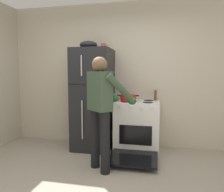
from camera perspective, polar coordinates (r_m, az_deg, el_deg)
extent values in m
cube|color=beige|center=(4.22, 1.87, 5.58)|extent=(6.00, 0.10, 2.70)
cube|color=black|center=(3.97, -4.96, -0.87)|extent=(0.68, 0.68, 1.81)
cube|color=black|center=(3.62, -6.61, 3.08)|extent=(0.67, 0.01, 0.01)
cylinder|color=#B7B7BC|center=(3.71, -7.86, -6.21)|extent=(0.02, 0.02, 0.66)
cylinder|color=#B7B7BC|center=(3.63, -8.06, 7.93)|extent=(0.02, 0.02, 0.34)
cube|color=red|center=(3.70, -4.44, -9.18)|extent=(0.04, 0.01, 0.06)
cube|color=green|center=(3.61, -5.77, 0.42)|extent=(0.04, 0.01, 0.06)
cube|color=white|center=(3.89, 6.70, -7.92)|extent=(0.76, 0.64, 0.89)
cube|color=black|center=(3.60, 6.17, -10.22)|extent=(0.53, 0.01, 0.32)
cylinder|color=black|center=(3.69, 3.74, -1.55)|extent=(0.17, 0.17, 0.01)
cylinder|color=black|center=(3.66, 9.40, -1.69)|extent=(0.17, 0.17, 0.01)
cylinder|color=black|center=(3.97, 4.36, -1.04)|extent=(0.17, 0.17, 0.01)
cylinder|color=black|center=(3.94, 9.62, -1.16)|extent=(0.17, 0.17, 0.01)
cylinder|color=silver|center=(3.53, 2.02, -2.92)|extent=(0.04, 0.03, 0.04)
cylinder|color=silver|center=(3.50, 4.76, -3.00)|extent=(0.04, 0.03, 0.04)
cylinder|color=silver|center=(3.48, 7.70, -3.08)|extent=(0.04, 0.03, 0.04)
cylinder|color=silver|center=(3.47, 10.50, -3.15)|extent=(0.04, 0.03, 0.04)
cube|color=black|center=(3.42, 5.59, -15.98)|extent=(0.72, 0.57, 0.06)
cylinder|color=black|center=(3.23, -4.47, -11.06)|extent=(0.13, 0.13, 0.86)
cylinder|color=black|center=(3.02, -1.80, -12.24)|extent=(0.13, 0.13, 0.86)
cube|color=#384C38|center=(2.99, -3.25, 1.28)|extent=(0.40, 0.39, 0.54)
sphere|color=brown|center=(2.98, -3.30, 8.29)|extent=(0.21, 0.21, 0.21)
sphere|color=#3D3D3D|center=(2.98, -3.29, 7.58)|extent=(0.15, 0.15, 0.15)
cylinder|color=#384C38|center=(3.27, -2.08, 2.29)|extent=(0.39, 0.42, 0.44)
cylinder|color=#384C38|center=(2.95, 2.31, 1.92)|extent=(0.39, 0.42, 0.44)
ellipsoid|color=#1E5123|center=(3.41, 0.86, -0.68)|extent=(0.12, 0.18, 0.10)
ellipsoid|color=#1E5123|center=(3.10, 5.34, -1.35)|extent=(0.12, 0.18, 0.10)
cylinder|color=red|center=(3.77, 4.29, -0.48)|extent=(0.27, 0.27, 0.11)
cube|color=black|center=(3.80, 1.88, 0.18)|extent=(0.05, 0.03, 0.02)
cube|color=black|center=(3.75, 6.75, 0.08)|extent=(0.05, 0.03, 0.02)
cylinder|color=#B24C1E|center=(3.97, -2.31, 12.93)|extent=(0.08, 0.08, 0.10)
torus|color=#B24C1E|center=(3.96, -1.68, 13.02)|extent=(0.06, 0.01, 0.06)
cylinder|color=brown|center=(3.98, 11.37, 0.21)|extent=(0.05, 0.05, 0.18)
ellipsoid|color=black|center=(4.00, -6.20, 13.20)|extent=(0.32, 0.32, 0.14)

